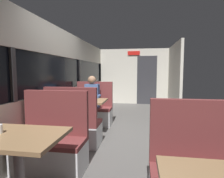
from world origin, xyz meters
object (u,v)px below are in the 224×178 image
Objects in this scene: dining_table_mid_window at (85,105)px; bench_mid_window_facing_end at (74,128)px; dining_table_near_window at (18,145)px; seated_passenger at (93,104)px; bench_mid_window_facing_entry at (93,112)px; bench_near_window_facing_entry at (52,147)px.

bench_mid_window_facing_end reaches higher than dining_table_mid_window.
dining_table_near_window and dining_table_mid_window have the same top height.
seated_passenger is at bearing 90.00° from dining_table_near_window.
seated_passenger reaches higher than bench_mid_window_facing_entry.
dining_table_mid_window is at bearing 90.00° from bench_mid_window_facing_end.
dining_table_mid_window is 0.82× the size of bench_mid_window_facing_end.
seated_passenger reaches higher than bench_near_window_facing_entry.
bench_near_window_facing_entry reaches higher than dining_table_near_window.
dining_table_mid_window is (0.00, 2.29, 0.00)m from dining_table_near_window.
seated_passenger is (0.00, 0.63, -0.10)m from dining_table_mid_window.
bench_near_window_facing_entry is at bearing -90.00° from bench_mid_window_facing_entry.
dining_table_mid_window is 0.77m from bench_mid_window_facing_end.
seated_passenger is at bearing 90.00° from dining_table_mid_window.
dining_table_near_window is at bearing -90.00° from seated_passenger.
bench_near_window_facing_entry is at bearing -90.00° from seated_passenger.
dining_table_near_window is 0.82× the size of bench_mid_window_facing_entry.
bench_mid_window_facing_end is (0.00, 0.89, 0.00)m from bench_near_window_facing_entry.
bench_near_window_facing_entry is 2.23m from seated_passenger.
dining_table_mid_window is 0.77m from bench_mid_window_facing_entry.
dining_table_near_window is 1.62m from bench_mid_window_facing_end.
bench_mid_window_facing_end is 0.87× the size of seated_passenger.
dining_table_near_window is at bearing -90.00° from bench_mid_window_facing_end.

